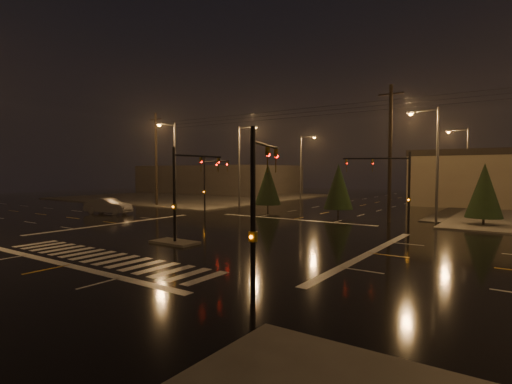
{
  "coord_description": "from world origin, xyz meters",
  "views": [
    {
      "loc": [
        18.16,
        -21.45,
        4.51
      ],
      "look_at": [
        1.85,
        2.26,
        3.0
      ],
      "focal_mm": 28.0,
      "sensor_mm": 36.0,
      "label": 1
    }
  ],
  "objects": [
    {
      "name": "streetlight_4",
      "position": [
        11.18,
        36.0,
        5.8
      ],
      "size": [
        2.77,
        0.32,
        10.0
      ],
      "color": "#38383A",
      "rests_on": "ground"
    },
    {
      "name": "streetlight_1",
      "position": [
        -11.18,
        18.0,
        5.8
      ],
      "size": [
        2.77,
        0.32,
        10.0
      ],
      "color": "#38383A",
      "rests_on": "ground"
    },
    {
      "name": "stop_bar_far",
      "position": [
        0.0,
        11.0,
        0.01
      ],
      "size": [
        16.0,
        0.5,
        0.01
      ],
      "primitive_type": "cube",
      "color": "beige",
      "rests_on": "ground"
    },
    {
      "name": "car_crossing",
      "position": [
        -18.53,
        4.28,
        0.83
      ],
      "size": [
        5.35,
        3.12,
        1.67
      ],
      "primitive_type": "imported",
      "rotation": [
        0.0,
        0.0,
        1.86
      ],
      "color": "slate",
      "rests_on": "ground"
    },
    {
      "name": "conifer_3",
      "position": [
        -6.4,
        16.63,
        3.02
      ],
      "size": [
        2.97,
        2.97,
        5.34
      ],
      "color": "black",
      "rests_on": "ground"
    },
    {
      "name": "signal_mast_se",
      "position": [
        10.23,
        -9.75,
        3.71
      ],
      "size": [
        1.55,
        3.87,
        6.0
      ],
      "color": "black",
      "rests_on": "ground"
    },
    {
      "name": "signal_mast_ne",
      "position": [
        9.5,
        10.14,
        3.79
      ],
      "size": [
        4.84,
        1.86,
        6.0
      ],
      "color": "black",
      "rests_on": "ground"
    },
    {
      "name": "streetlight_5",
      "position": [
        -16.0,
        11.18,
        5.8
      ],
      "size": [
        0.32,
        2.77,
        10.0
      ],
      "color": "#38383A",
      "rests_on": "ground"
    },
    {
      "name": "crosswalk",
      "position": [
        0.0,
        -9.0,
        0.01
      ],
      "size": [
        15.0,
        2.6,
        0.01
      ],
      "primitive_type": "cube",
      "color": "beige",
      "rests_on": "ground"
    },
    {
      "name": "ground",
      "position": [
        0.0,
        0.0,
        0.0
      ],
      "size": [
        140.0,
        140.0,
        0.0
      ],
      "primitive_type": "plane",
      "color": "black",
      "rests_on": "ground"
    },
    {
      "name": "stop_bar_near",
      "position": [
        0.0,
        -11.0,
        0.01
      ],
      "size": [
        16.0,
        0.5,
        0.01
      ],
      "primitive_type": "cube",
      "color": "beige",
      "rests_on": "ground"
    },
    {
      "name": "conifer_0",
      "position": [
        15.11,
        15.88,
        2.94
      ],
      "size": [
        2.87,
        2.87,
        5.18
      ],
      "color": "black",
      "rests_on": "ground"
    },
    {
      "name": "sidewalk_nw",
      "position": [
        -30.0,
        30.0,
        0.06
      ],
      "size": [
        36.0,
        36.0,
        0.12
      ],
      "primitive_type": "cube",
      "color": "#44413C",
      "rests_on": "ground"
    },
    {
      "name": "median_island",
      "position": [
        0.0,
        -4.0,
        0.07
      ],
      "size": [
        3.0,
        1.6,
        0.15
      ],
      "primitive_type": "cube",
      "color": "#44413C",
      "rests_on": "ground"
    },
    {
      "name": "conifer_4",
      "position": [
        2.33,
        16.17,
        2.98
      ],
      "size": [
        2.92,
        2.92,
        5.26
      ],
      "color": "black",
      "rests_on": "ground"
    },
    {
      "name": "commercial_block",
      "position": [
        -35.0,
        42.0,
        2.8
      ],
      "size": [
        30.0,
        18.0,
        5.6
      ],
      "primitive_type": "cube",
      "color": "#3C3634",
      "rests_on": "ground"
    },
    {
      "name": "streetlight_2",
      "position": [
        -11.18,
        34.0,
        5.8
      ],
      "size": [
        2.77,
        0.32,
        10.0
      ],
      "color": "#38383A",
      "rests_on": "ground"
    },
    {
      "name": "signal_mast_nw",
      "position": [
        -9.5,
        10.14,
        3.79
      ],
      "size": [
        4.84,
        1.86,
        6.0
      ],
      "color": "black",
      "rests_on": "ground"
    },
    {
      "name": "streetlight_3",
      "position": [
        11.18,
        16.0,
        5.8
      ],
      "size": [
        2.77,
        0.32,
        10.0
      ],
      "color": "#38383A",
      "rests_on": "ground"
    },
    {
      "name": "utility_pole_1",
      "position": [
        8.0,
        14.0,
        6.13
      ],
      "size": [
        2.2,
        0.32,
        12.0
      ],
      "color": "black",
      "rests_on": "ground"
    },
    {
      "name": "utility_pole_0",
      "position": [
        -22.0,
        14.0,
        6.13
      ],
      "size": [
        2.2,
        0.32,
        12.0
      ],
      "color": "black",
      "rests_on": "ground"
    },
    {
      "name": "signal_mast_median",
      "position": [
        0.0,
        -3.07,
        3.75
      ],
      "size": [
        0.25,
        4.59,
        6.0
      ],
      "color": "black",
      "rests_on": "ground"
    }
  ]
}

